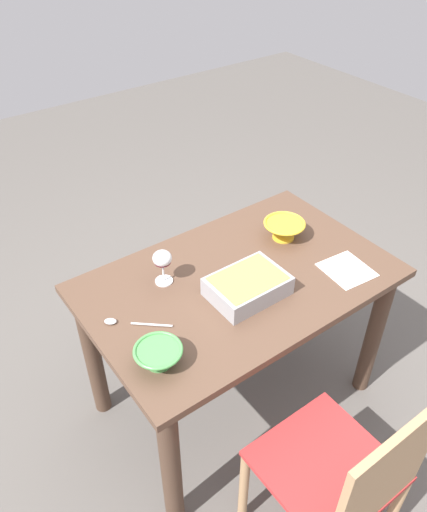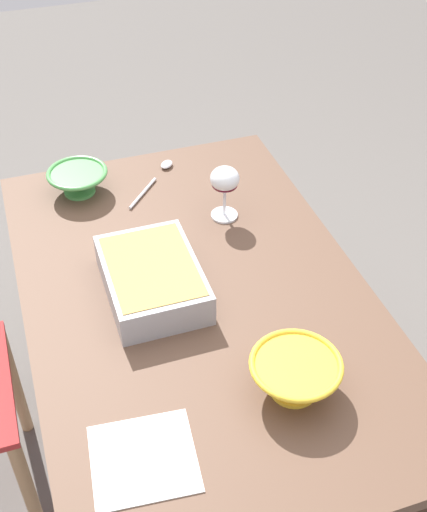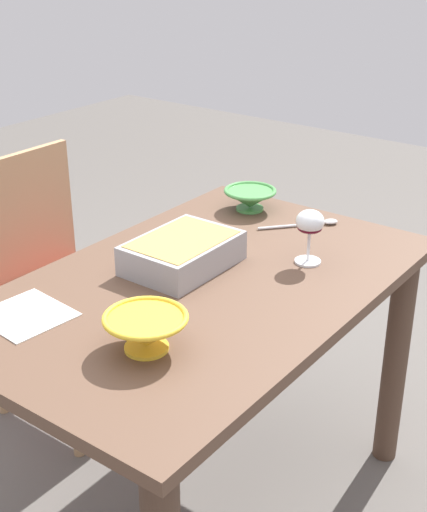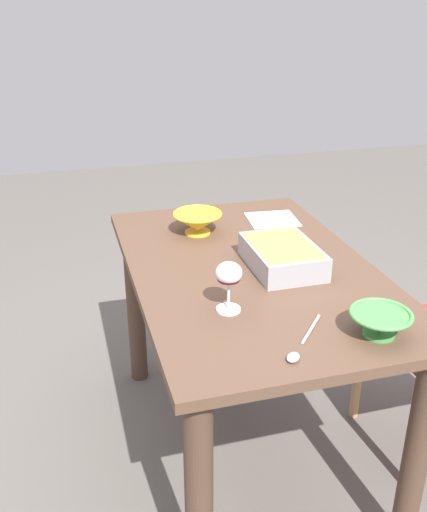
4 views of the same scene
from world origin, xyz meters
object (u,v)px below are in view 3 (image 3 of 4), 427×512
(dining_table, at_px, (203,331))
(napkin, at_px, (26,315))
(mixing_bowl, at_px, (146,330))
(small_bowl, at_px, (250,198))
(serving_spoon, at_px, (314,223))
(chair, at_px, (53,275))
(casserole_dish, at_px, (183,251))
(wine_glass, at_px, (310,226))

(dining_table, relative_size, napkin, 6.51)
(mixing_bowl, height_order, small_bowl, mixing_bowl)
(mixing_bowl, relative_size, small_bowl, 1.11)
(serving_spoon, height_order, napkin, serving_spoon)
(mixing_bowl, relative_size, napkin, 0.97)
(chair, height_order, small_bowl, chair)
(casserole_dish, height_order, small_bowl, casserole_dish)
(mixing_bowl, bearing_deg, napkin, -79.72)
(dining_table, relative_size, small_bowl, 7.48)
(chair, xyz_separation_m, small_bowl, (-0.34, 0.56, 0.30))
(casserole_dish, relative_size, napkin, 1.54)
(small_bowl, distance_m, napkin, 0.86)
(dining_table, height_order, napkin, napkin)
(wine_glass, height_order, napkin, wine_glass)
(dining_table, relative_size, casserole_dish, 4.24)
(wine_glass, relative_size, mixing_bowl, 0.82)
(serving_spoon, bearing_deg, casserole_dish, -16.51)
(casserole_dish, bearing_deg, serving_spoon, 163.49)
(mixing_bowl, xyz_separation_m, napkin, (0.06, -0.32, -0.04))
(dining_table, distance_m, casserole_dish, 0.21)
(napkin, bearing_deg, casserole_dish, 163.09)
(casserole_dish, bearing_deg, napkin, -16.91)
(casserole_dish, height_order, mixing_bowl, mixing_bowl)
(dining_table, xyz_separation_m, small_bowl, (-0.48, -0.18, 0.19))
(chair, xyz_separation_m, mixing_bowl, (0.47, 0.84, 0.31))
(wine_glass, height_order, mixing_bowl, wine_glass)
(wine_glass, bearing_deg, chair, -83.05)
(casserole_dish, bearing_deg, chair, -99.45)
(wine_glass, distance_m, serving_spoon, 0.28)
(dining_table, height_order, serving_spoon, serving_spoon)
(chair, relative_size, mixing_bowl, 4.95)
(dining_table, relative_size, mixing_bowl, 6.75)
(dining_table, distance_m, small_bowl, 0.55)
(small_bowl, bearing_deg, chair, -59.05)
(chair, distance_m, casserole_dish, 0.73)
(mixing_bowl, bearing_deg, wine_glass, 174.35)
(napkin, bearing_deg, chair, -134.83)
(wine_glass, relative_size, napkin, 0.79)
(casserole_dish, xyz_separation_m, small_bowl, (-0.45, -0.09, -0.01))
(mixing_bowl, relative_size, serving_spoon, 0.92)
(chair, xyz_separation_m, serving_spoon, (-0.34, 0.79, 0.27))
(chair, height_order, wine_glass, wine_glass)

